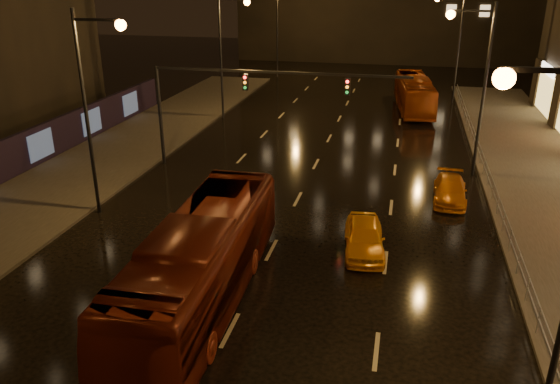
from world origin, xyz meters
name	(u,v)px	position (x,y,z in m)	size (l,w,h in m)	color
ground	(310,174)	(0.00, 20.00, 0.00)	(140.00, 140.00, 0.00)	black
sidewalk_left	(66,184)	(-13.50, 15.00, 0.07)	(7.00, 70.00, 0.15)	#38332D
traffic_signal	(229,93)	(-5.06, 20.00, 4.74)	(15.31, 0.32, 6.20)	black
streetlight_right	(559,204)	(8.92, 2.00, 6.43)	(2.64, 0.50, 10.00)	black
railing_right	(493,186)	(10.20, 18.00, 0.90)	(0.05, 56.00, 1.00)	#99999E
bus_red	(202,261)	(-1.50, 5.50, 1.70)	(2.86, 12.23, 3.41)	#59170C
bus_curb	(414,94)	(6.00, 38.48, 1.50)	(2.52, 10.78, 3.00)	#94370E
taxi_near	(364,237)	(4.00, 10.76, 0.72)	(1.69, 4.21, 1.43)	orange
taxi_far	(450,190)	(8.00, 17.66, 0.60)	(1.67, 4.12, 1.20)	orange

